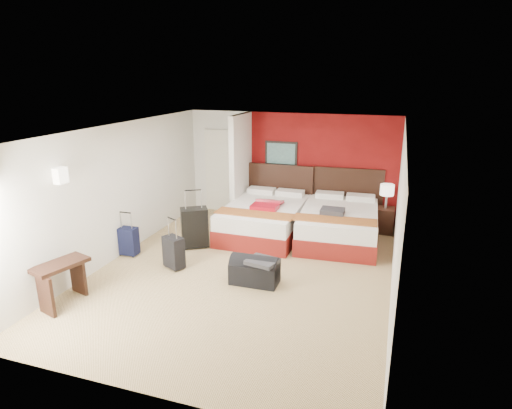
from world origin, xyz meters
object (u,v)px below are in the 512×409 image
at_px(red_suitcase_open, 267,204).
at_px(duffel_bag, 255,272).
at_px(nightstand, 384,220).
at_px(table_lamp, 387,196).
at_px(bed_left, 264,220).
at_px(desk, 62,283).
at_px(suitcase_black, 195,229).
at_px(suitcase_navy, 128,242).
at_px(bed_right, 339,225).
at_px(suitcase_charcoal, 174,254).

relative_size(red_suitcase_open, duffel_bag, 0.95).
relative_size(nightstand, table_lamp, 1.07).
relative_size(bed_left, desk, 2.78).
relative_size(suitcase_black, suitcase_navy, 1.49).
bearing_deg(red_suitcase_open, duffel_bag, -79.12).
bearing_deg(desk, nightstand, 62.58).
bearing_deg(duffel_bag, bed_right, 65.12).
bearing_deg(suitcase_charcoal, table_lamp, 67.90).
bearing_deg(duffel_bag, suitcase_black, 144.95).
height_order(table_lamp, suitcase_charcoal, table_lamp).
xyz_separation_m(bed_left, suitcase_charcoal, (-1.04, -2.14, -0.05)).
distance_m(suitcase_black, duffel_bag, 1.99).
xyz_separation_m(suitcase_charcoal, suitcase_navy, (-1.12, 0.25, -0.02)).
bearing_deg(duffel_bag, red_suitcase_open, 100.36).
height_order(nightstand, duffel_bag, nightstand).
relative_size(bed_left, duffel_bag, 2.81).
distance_m(bed_left, suitcase_black, 1.58).
xyz_separation_m(red_suitcase_open, suitcase_navy, (-2.26, -1.79, -0.45)).
relative_size(bed_left, bed_right, 1.01).
bearing_deg(suitcase_charcoal, suitcase_black, 120.91).
bearing_deg(nightstand, red_suitcase_open, -155.46).
distance_m(bed_right, suitcase_navy, 4.25).
relative_size(red_suitcase_open, suitcase_navy, 1.44).
relative_size(nightstand, desk, 0.70).
relative_size(bed_right, suitcase_charcoal, 3.94).
distance_m(suitcase_black, suitcase_charcoal, 1.02).
distance_m(table_lamp, suitcase_black, 4.16).
bearing_deg(suitcase_charcoal, duffel_bag, 22.98).
distance_m(bed_left, desk, 4.28).
bearing_deg(suitcase_charcoal, nightstand, 67.90).
xyz_separation_m(suitcase_navy, desk, (0.13, -1.88, 0.07)).
bearing_deg(bed_left, desk, -117.92).
relative_size(bed_left, suitcase_black, 2.84).
xyz_separation_m(suitcase_black, duffel_bag, (1.63, -1.11, -0.19)).
height_order(suitcase_navy, duffel_bag, suitcase_navy).
bearing_deg(suitcase_black, table_lamp, -1.75).
relative_size(table_lamp, suitcase_black, 0.67).
bearing_deg(bed_right, table_lamp, 38.89).
height_order(suitcase_black, desk, suitcase_black).
xyz_separation_m(bed_left, duffel_bag, (0.52, -2.23, -0.13)).
height_order(table_lamp, desk, table_lamp).
bearing_deg(red_suitcase_open, bed_left, 134.70).
height_order(bed_left, suitcase_navy, bed_left).
bearing_deg(red_suitcase_open, desk, -120.40).
relative_size(suitcase_black, desk, 0.98).
bearing_deg(red_suitcase_open, suitcase_charcoal, -119.46).
bearing_deg(desk, suitcase_black, 87.14).
height_order(bed_left, nightstand, bed_left).
distance_m(bed_right, nightstand, 1.21).
distance_m(suitcase_black, desk, 2.80).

